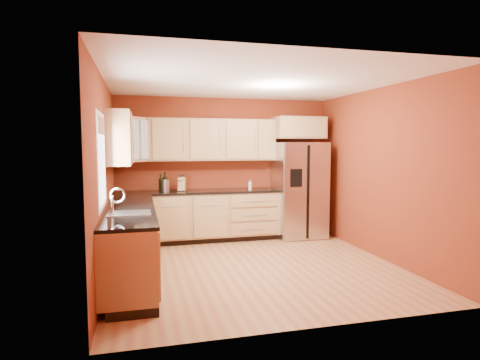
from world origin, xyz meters
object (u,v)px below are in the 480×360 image
object	(u,v)px
canister_left	(165,186)
knife_block	(182,184)
refrigerator	(299,190)
wine_bottle_a	(165,182)
soap_dispenser	(250,185)

from	to	relation	value
canister_left	knife_block	distance (m)	0.31
refrigerator	wine_bottle_a	world-z (taller)	refrigerator
refrigerator	knife_block	bearing A→B (deg)	177.33
knife_block	refrigerator	bearing A→B (deg)	14.89
canister_left	soap_dispenser	xyz separation A→B (m)	(1.52, 0.01, -0.02)
soap_dispenser	knife_block	bearing A→B (deg)	175.90
refrigerator	wine_bottle_a	xyz separation A→B (m)	(-2.48, 0.05, 0.21)
soap_dispenser	wine_bottle_a	bearing A→B (deg)	178.71
canister_left	soap_dispenser	world-z (taller)	canister_left
knife_block	soap_dispenser	bearing A→B (deg)	13.46
canister_left	soap_dispenser	bearing A→B (deg)	0.36
canister_left	knife_block	bearing A→B (deg)	18.42
knife_block	soap_dispenser	size ratio (longest dim) A/B	1.41
canister_left	knife_block	world-z (taller)	knife_block
refrigerator	canister_left	bearing A→B (deg)	179.90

